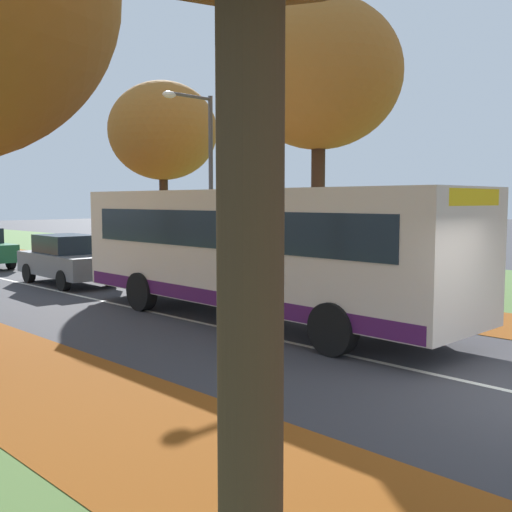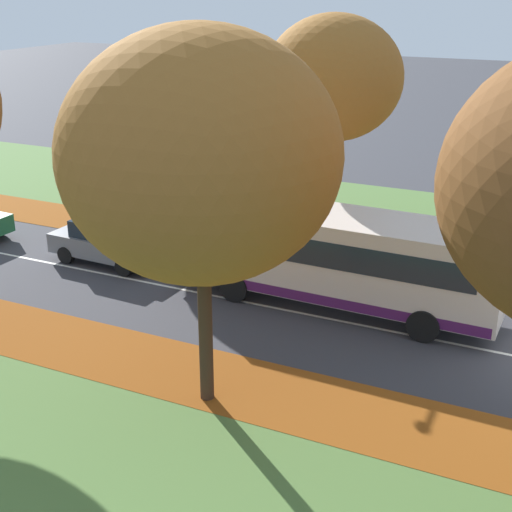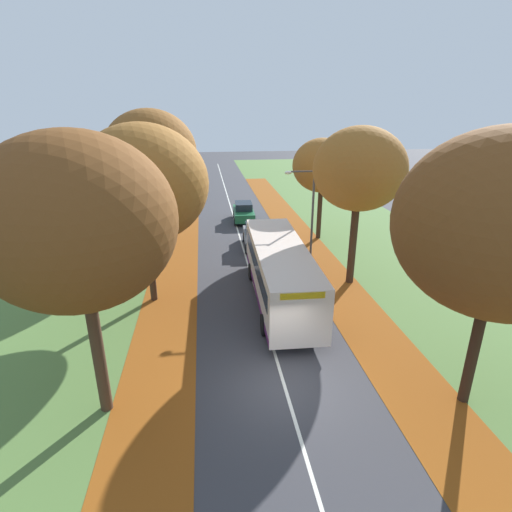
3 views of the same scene
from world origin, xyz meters
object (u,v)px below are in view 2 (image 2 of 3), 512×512
(tree_left_near, at_px, (200,156))
(streetlamp_right, at_px, (231,157))
(tree_right_near, at_px, (333,79))
(car_grey_lead, at_px, (106,241))
(tree_right_mid, at_px, (143,90))
(bus, at_px, (334,254))

(tree_left_near, height_order, streetlamp_right, tree_left_near)
(tree_left_near, distance_m, tree_right_near, 10.99)
(tree_left_near, height_order, car_grey_lead, tree_left_near)
(tree_right_mid, xyz_separation_m, streetlamp_right, (-2.32, -5.16, -1.75))
(tree_left_near, height_order, tree_right_near, tree_left_near)
(bus, bearing_deg, car_grey_lead, 90.52)
(car_grey_lead, bearing_deg, tree_right_near, -56.53)
(tree_right_mid, bearing_deg, car_grey_lead, -164.13)
(tree_right_near, bearing_deg, car_grey_lead, 123.47)
(tree_right_near, distance_m, tree_right_mid, 8.34)
(streetlamp_right, relative_size, car_grey_lead, 1.41)
(streetlamp_right, relative_size, bus, 0.57)
(tree_right_near, xyz_separation_m, car_grey_lead, (-4.53, 6.85, -5.60))
(tree_left_near, xyz_separation_m, tree_right_mid, (11.42, 9.10, -0.60))
(tree_right_near, relative_size, bus, 0.83)
(tree_right_mid, height_order, car_grey_lead, tree_right_mid)
(tree_left_near, relative_size, streetlamp_right, 1.48)
(car_grey_lead, bearing_deg, streetlamp_right, -54.33)
(tree_left_near, xyz_separation_m, bus, (6.50, -0.95, -4.38))
(tree_right_near, relative_size, streetlamp_right, 1.44)
(tree_right_near, distance_m, bus, 6.72)
(bus, bearing_deg, streetlamp_right, 62.00)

